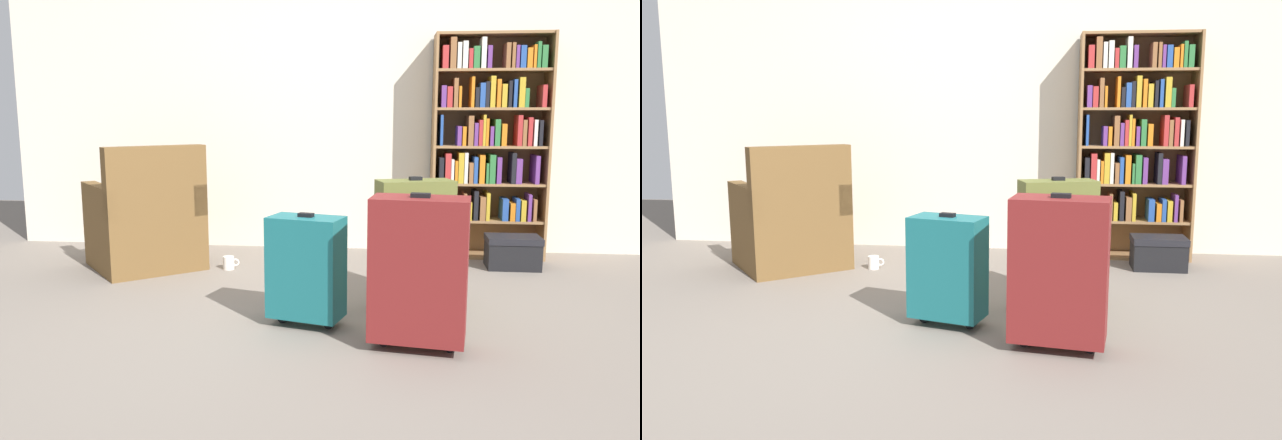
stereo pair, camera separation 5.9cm
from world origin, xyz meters
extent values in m
plane|color=slate|center=(0.00, 0.00, 0.00)|extent=(9.23, 9.23, 0.00)
cube|color=beige|center=(0.00, 2.21, 1.30)|extent=(5.28, 0.10, 2.60)
cube|color=olive|center=(0.87, 1.99, 0.86)|extent=(0.02, 0.31, 1.71)
cube|color=olive|center=(1.72, 1.99, 0.86)|extent=(0.02, 0.31, 1.71)
cube|color=olive|center=(1.30, 2.13, 0.86)|extent=(0.87, 0.02, 1.71)
cube|color=olive|center=(1.30, 1.99, 0.01)|extent=(0.83, 0.29, 0.02)
cube|color=olive|center=(1.30, 1.99, 0.30)|extent=(0.83, 0.29, 0.02)
cube|color=olive|center=(1.30, 1.99, 0.58)|extent=(0.83, 0.29, 0.02)
cube|color=olive|center=(1.30, 1.99, 0.87)|extent=(0.83, 0.29, 0.02)
cube|color=olive|center=(1.30, 1.99, 1.15)|extent=(0.83, 0.29, 0.02)
cube|color=olive|center=(1.30, 1.99, 1.44)|extent=(0.83, 0.29, 0.02)
cube|color=olive|center=(1.30, 1.99, 1.70)|extent=(0.83, 0.29, 0.02)
cube|color=#66337F|center=(0.93, 1.95, 0.39)|extent=(0.03, 0.22, 0.17)
cube|color=#B22D2D|center=(0.98, 1.94, 0.41)|extent=(0.03, 0.19, 0.21)
cube|color=black|center=(1.08, 1.94, 0.37)|extent=(0.03, 0.19, 0.14)
cube|color=brown|center=(1.12, 1.94, 0.41)|extent=(0.02, 0.19, 0.20)
cube|color=gold|center=(1.15, 1.96, 0.38)|extent=(0.03, 0.23, 0.14)
cube|color=black|center=(1.20, 1.95, 0.42)|extent=(0.03, 0.21, 0.22)
cube|color=brown|center=(1.25, 1.96, 0.40)|extent=(0.04, 0.25, 0.18)
cube|color=gold|center=(1.29, 1.97, 0.41)|extent=(0.03, 0.25, 0.21)
cube|color=#264C99|center=(1.42, 1.94, 0.39)|extent=(0.04, 0.19, 0.17)
cube|color=orange|center=(1.47, 1.96, 0.37)|extent=(0.04, 0.24, 0.14)
cube|color=#264C99|center=(1.51, 1.94, 0.39)|extent=(0.03, 0.19, 0.17)
cube|color=gold|center=(1.55, 1.96, 0.38)|extent=(0.04, 0.24, 0.16)
cube|color=#66337F|center=(1.60, 1.93, 0.41)|extent=(0.02, 0.18, 0.20)
cube|color=brown|center=(1.64, 1.94, 0.39)|extent=(0.02, 0.19, 0.17)
cube|color=black|center=(0.93, 1.94, 0.69)|extent=(0.03, 0.19, 0.19)
cube|color=#B22D2D|center=(0.98, 1.94, 0.70)|extent=(0.04, 0.20, 0.22)
cube|color=silver|center=(1.01, 1.96, 0.68)|extent=(0.02, 0.24, 0.18)
cube|color=orange|center=(1.04, 1.94, 0.68)|extent=(0.02, 0.19, 0.17)
cube|color=gold|center=(1.08, 1.94, 0.71)|extent=(0.04, 0.19, 0.23)
cube|color=silver|center=(1.11, 1.93, 0.71)|extent=(0.03, 0.18, 0.23)
cube|color=brown|center=(1.15, 1.96, 0.67)|extent=(0.03, 0.24, 0.16)
cube|color=#264C99|center=(1.19, 1.96, 0.69)|extent=(0.03, 0.24, 0.20)
cube|color=orange|center=(1.23, 1.93, 0.70)|extent=(0.04, 0.18, 0.21)
cube|color=#2D7238|center=(1.27, 1.94, 0.67)|extent=(0.02, 0.19, 0.15)
cube|color=#2D7238|center=(1.31, 1.97, 0.70)|extent=(0.04, 0.25, 0.22)
cube|color=#66337F|center=(1.36, 1.95, 0.69)|extent=(0.03, 0.22, 0.20)
cube|color=black|center=(1.47, 1.93, 0.71)|extent=(0.03, 0.18, 0.23)
cube|color=#66337F|center=(1.51, 1.95, 0.68)|extent=(0.04, 0.21, 0.19)
cube|color=#66337F|center=(1.64, 1.96, 0.70)|extent=(0.03, 0.23, 0.21)
cube|color=#264C99|center=(0.92, 1.97, 0.99)|extent=(0.02, 0.26, 0.23)
cube|color=#66337F|center=(1.06, 1.93, 0.95)|extent=(0.03, 0.19, 0.15)
cube|color=orange|center=(1.09, 1.95, 0.95)|extent=(0.03, 0.22, 0.14)
cube|color=brown|center=(1.14, 1.97, 0.99)|extent=(0.04, 0.26, 0.22)
cube|color=#66337F|center=(1.18, 1.93, 0.96)|extent=(0.03, 0.18, 0.17)
cube|color=#B22D2D|center=(1.21, 1.93, 0.97)|extent=(0.03, 0.18, 0.19)
cube|color=gold|center=(1.24, 1.95, 0.99)|extent=(0.02, 0.21, 0.23)
cube|color=orange|center=(1.26, 1.95, 0.98)|extent=(0.02, 0.22, 0.20)
cube|color=#66337F|center=(1.30, 1.94, 0.95)|extent=(0.03, 0.21, 0.14)
cube|color=#2D7238|center=(1.34, 1.97, 0.97)|extent=(0.04, 0.25, 0.20)
cube|color=orange|center=(1.38, 1.96, 0.96)|extent=(0.04, 0.24, 0.16)
cube|color=#B22D2D|center=(1.50, 1.93, 0.99)|extent=(0.03, 0.19, 0.23)
cube|color=brown|center=(1.53, 1.95, 0.97)|extent=(0.03, 0.21, 0.19)
cube|color=#B22D2D|center=(1.57, 1.95, 0.98)|extent=(0.03, 0.22, 0.21)
cube|color=silver|center=(1.61, 1.93, 0.97)|extent=(0.02, 0.18, 0.20)
cube|color=black|center=(1.65, 1.94, 0.97)|extent=(0.03, 0.20, 0.19)
cube|color=#66337F|center=(0.93, 1.93, 1.24)|extent=(0.04, 0.18, 0.16)
cube|color=#B22D2D|center=(0.98, 1.94, 1.24)|extent=(0.04, 0.21, 0.15)
cube|color=brown|center=(1.02, 1.96, 1.27)|extent=(0.03, 0.24, 0.22)
cube|color=orange|center=(1.05, 1.97, 1.24)|extent=(0.02, 0.25, 0.16)
cube|color=orange|center=(1.14, 1.93, 1.27)|extent=(0.02, 0.18, 0.22)
cube|color=black|center=(1.18, 1.95, 1.23)|extent=(0.03, 0.21, 0.15)
cube|color=#264C99|center=(1.21, 1.93, 1.25)|extent=(0.04, 0.18, 0.18)
cube|color=black|center=(1.25, 1.95, 1.25)|extent=(0.03, 0.22, 0.19)
cube|color=gold|center=(1.29, 1.94, 1.27)|extent=(0.04, 0.20, 0.23)
cube|color=orange|center=(1.33, 1.97, 1.26)|extent=(0.03, 0.25, 0.21)
cube|color=gold|center=(1.37, 1.94, 1.25)|extent=(0.04, 0.19, 0.17)
cube|color=black|center=(1.41, 1.97, 1.26)|extent=(0.02, 0.26, 0.19)
cube|color=#264C99|center=(1.45, 1.93, 1.26)|extent=(0.03, 0.18, 0.20)
cube|color=gold|center=(1.50, 1.95, 1.27)|extent=(0.04, 0.21, 0.22)
cube|color=#2D7238|center=(1.54, 1.95, 1.23)|extent=(0.03, 0.23, 0.14)
cube|color=#B22D2D|center=(1.66, 1.95, 1.24)|extent=(0.03, 0.21, 0.16)
cube|color=#B22D2D|center=(0.94, 1.94, 1.53)|extent=(0.04, 0.20, 0.17)
cube|color=brown|center=(0.99, 1.97, 1.56)|extent=(0.04, 0.26, 0.22)
cube|color=silver|center=(1.04, 1.93, 1.54)|extent=(0.03, 0.18, 0.19)
cube|color=silver|center=(1.08, 1.95, 1.54)|extent=(0.04, 0.22, 0.20)
cube|color=#B22D2D|center=(1.12, 1.95, 1.52)|extent=(0.03, 0.22, 0.14)
cube|color=#2D7238|center=(1.16, 1.96, 1.52)|extent=(0.04, 0.25, 0.16)
cube|color=silver|center=(1.21, 1.93, 1.56)|extent=(0.03, 0.18, 0.22)
cube|color=#66337F|center=(1.26, 1.96, 1.53)|extent=(0.03, 0.23, 0.16)
cube|color=brown|center=(1.39, 1.93, 1.54)|extent=(0.03, 0.18, 0.18)
cube|color=brown|center=(1.43, 1.94, 1.54)|extent=(0.02, 0.20, 0.18)
cube|color=#66337F|center=(1.45, 1.95, 1.53)|extent=(0.02, 0.23, 0.16)
cube|color=#264C99|center=(1.49, 1.96, 1.53)|extent=(0.04, 0.23, 0.16)
cube|color=orange|center=(1.54, 1.94, 1.52)|extent=(0.04, 0.21, 0.14)
cube|color=orange|center=(1.58, 1.96, 1.53)|extent=(0.02, 0.24, 0.16)
cube|color=#2D7238|center=(1.61, 1.93, 1.54)|extent=(0.03, 0.18, 0.19)
cube|color=#2D7238|center=(1.65, 1.95, 1.53)|extent=(0.04, 0.22, 0.16)
cube|color=brown|center=(-1.24, 1.37, 0.20)|extent=(0.99, 0.99, 0.40)
cube|color=#91724F|center=(-1.24, 1.37, 0.44)|extent=(0.75, 0.77, 0.08)
cube|color=brown|center=(-1.06, 1.14, 0.65)|extent=(0.62, 0.54, 0.50)
cube|color=brown|center=(-1.01, 1.56, 0.51)|extent=(0.52, 0.60, 0.22)
cube|color=brown|center=(-1.47, 1.18, 0.51)|extent=(0.52, 0.60, 0.22)
cylinder|color=white|center=(-0.61, 1.35, 0.05)|extent=(0.08, 0.08, 0.10)
torus|color=white|center=(-0.56, 1.35, 0.05)|extent=(0.06, 0.01, 0.06)
cube|color=black|center=(1.44, 1.61, 0.10)|extent=(0.37, 0.25, 0.21)
cube|color=black|center=(1.44, 1.61, 0.21)|extent=(0.38, 0.26, 0.05)
cube|color=maroon|center=(0.68, -0.08, 0.39)|extent=(0.49, 0.32, 0.69)
cube|color=black|center=(0.68, -0.08, 0.75)|extent=(0.10, 0.06, 0.02)
cylinder|color=black|center=(0.52, -0.06, 0.03)|extent=(0.06, 0.06, 0.05)
cylinder|color=black|center=(0.84, -0.11, 0.03)|extent=(0.06, 0.06, 0.05)
cube|color=#19666B|center=(0.11, 0.19, 0.32)|extent=(0.43, 0.31, 0.54)
cube|color=black|center=(0.11, 0.19, 0.60)|extent=(0.09, 0.06, 0.02)
cylinder|color=black|center=(-0.02, 0.23, 0.03)|extent=(0.06, 0.06, 0.05)
cylinder|color=black|center=(0.23, 0.16, 0.03)|extent=(0.06, 0.06, 0.05)
cube|color=brown|center=(0.68, 0.57, 0.40)|extent=(0.47, 0.31, 0.70)
cube|color=black|center=(0.68, 0.57, 0.76)|extent=(0.08, 0.06, 0.02)
cylinder|color=black|center=(0.54, 0.53, 0.03)|extent=(0.06, 0.06, 0.05)
cylinder|color=black|center=(0.83, 0.62, 0.03)|extent=(0.06, 0.06, 0.05)
camera|label=1|loc=(0.53, -3.05, 1.13)|focal=35.77mm
camera|label=2|loc=(0.59, -3.05, 1.13)|focal=35.77mm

